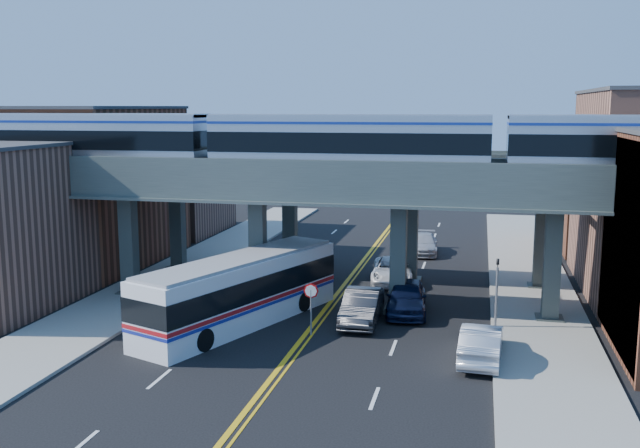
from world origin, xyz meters
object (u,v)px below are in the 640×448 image
object	(u,v)px
transit_train	(348,143)
car_lane_c	(392,270)
transit_bus	(241,291)
car_lane_a	(406,297)
car_lane_d	(424,244)
stop_sign	(311,301)
car_lane_b	(362,307)
car_parked_curb	(481,343)
traffic_signal	(497,285)

from	to	relation	value
transit_train	car_lane_c	world-z (taller)	transit_train
transit_bus	car_lane_a	xyz separation A→B (m)	(8.17, 3.84, -0.84)
car_lane_a	car_lane_d	size ratio (longest dim) A/B	1.04
car_lane_c	stop_sign	bearing A→B (deg)	-107.66
stop_sign	transit_bus	bearing A→B (deg)	166.00
car_lane_b	car_lane_d	bearing A→B (deg)	83.25
car_lane_b	car_parked_curb	world-z (taller)	car_lane_b
transit_train	traffic_signal	world-z (taller)	transit_train
car_lane_b	stop_sign	bearing A→B (deg)	-130.29
transit_bus	car_lane_c	world-z (taller)	transit_bus
transit_bus	car_lane_d	world-z (taller)	transit_bus
car_lane_b	car_lane_d	world-z (taller)	car_lane_b
car_lane_c	car_lane_d	distance (m)	9.66
transit_bus	car_lane_b	xyz separation A→B (m)	(6.08, 1.62, -0.89)
stop_sign	traffic_signal	xyz separation A→B (m)	(8.90, 3.00, 0.54)
car_lane_b	transit_train	bearing A→B (deg)	115.68
transit_train	transit_bus	bearing A→B (deg)	-140.43
traffic_signal	car_lane_b	xyz separation A→B (m)	(-6.80, -0.39, -1.45)
car_lane_c	car_parked_curb	bearing A→B (deg)	-72.39
car_lane_c	car_parked_curb	xyz separation A→B (m)	(5.60, -13.42, 0.05)
stop_sign	car_lane_a	xyz separation A→B (m)	(4.19, 4.83, -0.85)
transit_train	car_lane_c	xyz separation A→B (m)	(1.72, 6.62, -8.47)
car_lane_d	car_lane_b	bearing A→B (deg)	-99.25
transit_bus	stop_sign	bearing A→B (deg)	-82.61
transit_train	traffic_signal	distance (m)	10.80
car_lane_b	car_lane_d	xyz separation A→B (m)	(1.72, 18.59, -0.11)
car_lane_b	traffic_signal	bearing A→B (deg)	1.79
stop_sign	car_parked_curb	distance (m)	8.45
car_parked_curb	transit_bus	bearing A→B (deg)	-9.66
stop_sign	car_lane_b	distance (m)	3.47
car_lane_d	car_lane_a	bearing A→B (deg)	-92.67
transit_bus	car_lane_d	xyz separation A→B (m)	(7.79, 20.21, -1.00)
traffic_signal	car_lane_d	world-z (taller)	traffic_signal
stop_sign	car_lane_d	bearing A→B (deg)	79.79
transit_bus	car_lane_a	size ratio (longest dim) A/B	2.51
traffic_signal	car_lane_a	xyz separation A→B (m)	(-4.71, 1.83, -1.40)
transit_bus	car_lane_b	size ratio (longest dim) A/B	2.58
transit_train	stop_sign	world-z (taller)	transit_train
car_parked_curb	car_lane_b	bearing A→B (deg)	-32.65
car_parked_curb	car_lane_a	bearing A→B (deg)	-55.61
car_lane_a	transit_train	bearing A→B (deg)	172.24
car_lane_c	car_lane_a	bearing A→B (deg)	-81.84
transit_bus	car_parked_curb	world-z (taller)	transit_bus
transit_train	car_lane_a	world-z (taller)	transit_train
car_lane_a	car_lane_b	xyz separation A→B (m)	(-2.09, -2.22, -0.05)
traffic_signal	transit_bus	xyz separation A→B (m)	(-12.87, -2.01, -0.56)
car_lane_a	car_lane_d	distance (m)	16.37
traffic_signal	transit_bus	world-z (taller)	traffic_signal
traffic_signal	car_lane_b	world-z (taller)	traffic_signal
stop_sign	traffic_signal	distance (m)	9.41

